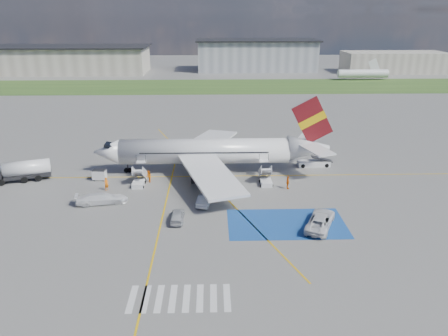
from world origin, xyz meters
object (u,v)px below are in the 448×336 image
Objects in this scene: fuel_tanker at (19,173)px; van_white_b at (101,197)px; airliner at (214,151)px; gpu_cart at (99,175)px; van_white_a at (321,218)px; belt_loader at (314,164)px; car_silver_a at (177,216)px; car_silver_b at (205,199)px.

van_white_b is at bearing -49.74° from fuel_tanker.
airliner is 7.37× the size of van_white_b.
gpu_cart is 33.46m from van_white_a.
van_white_a reaches higher than gpu_cart.
airliner is 18.13× the size of gpu_cart.
van_white_b is at bearing -158.18° from belt_loader.
car_silver_a is at bearing 18.04° from van_white_a.
van_white_b reaches higher than car_silver_b.
airliner reaches higher than car_silver_a.
belt_loader reaches higher than gpu_cart.
belt_loader is at bearing 13.71° from gpu_cart.
van_white_a is at bearing -102.71° from belt_loader.
belt_loader is at bearing -75.50° from van_white_b.
gpu_cart is 0.36× the size of belt_loader.
belt_loader is 28.30m from car_silver_a.
gpu_cart is 8.86m from van_white_b.
belt_loader is 21.36m from van_white_a.
airliner is 4.04× the size of fuel_tanker.
car_silver_b is at bearing -123.89° from car_silver_a.
car_silver_a is 0.81× the size of van_white_b.
car_silver_b reaches higher than car_silver_a.
gpu_cart is at bearing -47.16° from car_silver_a.
belt_loader is at bearing -129.62° from car_silver_b.
car_silver_b is at bearing -142.82° from belt_loader.
car_silver_b is (27.59, -9.03, -0.56)m from fuel_tanker.
belt_loader reaches higher than car_silver_a.
airliner is 16.70m from belt_loader.
van_white_a is (13.67, -6.60, 0.32)m from car_silver_b.
fuel_tanker is at bearing 49.54° from van_white_b.
van_white_b is (-14.89, -11.60, -2.41)m from airliner.
fuel_tanker is (-28.92, -3.15, -2.12)m from airliner.
car_silver_b is at bearing -101.85° from van_white_b.
car_silver_b is at bearing -1.42° from van_white_a.
car_silver_a is at bearing -48.16° from fuel_tanker.
airliner is 6.72× the size of van_white_a.
fuel_tanker is at bearing -175.31° from belt_loader.
van_white_b is at bearing -142.08° from airliner.
airliner is 29.17m from fuel_tanker.
car_silver_a is at bearing -105.13° from airliner.
airliner is at bearing -174.34° from belt_loader.
car_silver_a is 5.73m from car_silver_b.
fuel_tanker is 1.82× the size of van_white_b.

